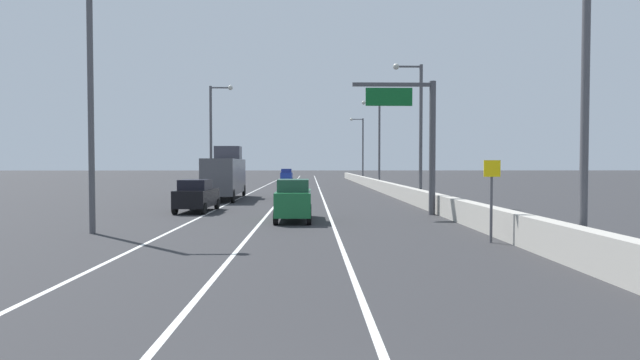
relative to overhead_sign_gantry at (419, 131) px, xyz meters
The scene contains 17 objects.
ground_plane 40.49m from the overhead_sign_gantry, 99.37° to the left, with size 320.00×320.00×0.00m, color #2D2D30.
lane_stripe_left 33.29m from the overhead_sign_gantry, 111.44° to the left, with size 0.16×130.00×0.00m, color silver.
lane_stripe_center 32.19m from the overhead_sign_gantry, 105.57° to the left, with size 0.16×130.00×0.00m, color silver.
lane_stripe_right 31.45m from the overhead_sign_gantry, 99.34° to the left, with size 0.16×130.00×0.00m, color silver.
jersey_barrier_right 16.28m from the overhead_sign_gantry, 85.11° to the left, with size 0.60×120.00×1.10m, color #B2ADA3.
overhead_sign_gantry is the anchor object (origin of this frame).
speed_advisory_sign 10.50m from the overhead_sign_gantry, 87.48° to the right, with size 0.60×0.11×3.00m.
lamp_post_right_near 13.41m from the overhead_sign_gantry, 82.29° to the right, with size 2.14×0.44×10.03m.
lamp_post_right_second 8.06m from the overhead_sign_gantry, 78.76° to the left, with size 2.14×0.44×10.03m.
lamp_post_right_third 28.98m from the overhead_sign_gantry, 87.03° to the left, with size 2.14×0.44×10.03m.
lamp_post_right_fourth 50.06m from the overhead_sign_gantry, 87.87° to the left, with size 2.14×0.44×10.03m.
lamp_post_left_near 16.56m from the overhead_sign_gantry, 154.00° to the right, with size 2.14×0.44×10.03m.
lamp_post_left_mid 23.44m from the overhead_sign_gantry, 129.56° to the left, with size 2.14×0.44×10.03m.
car_blue_0 52.05m from the overhead_sign_gantry, 100.87° to the left, with size 1.86×4.20×2.14m.
car_black_1 13.61m from the overhead_sign_gantry, behind, with size 2.01×4.34×1.94m.
car_green_2 8.33m from the overhead_sign_gantry, 158.63° to the right, with size 1.80×4.67×2.10m.
box_truck 18.57m from the overhead_sign_gantry, 135.18° to the left, with size 2.71×9.37×4.37m.
Camera 1 is at (0.41, -3.77, 2.86)m, focal length 28.25 mm.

